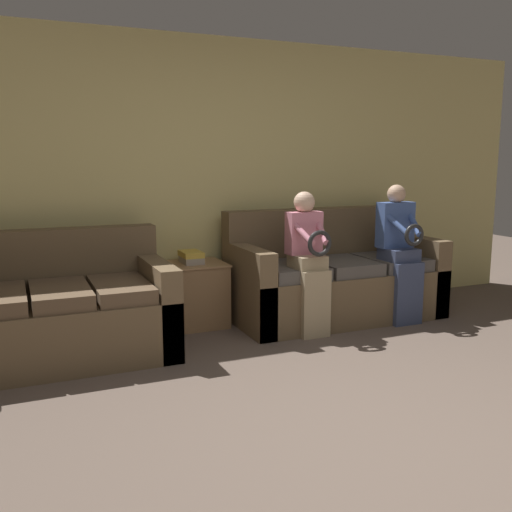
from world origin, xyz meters
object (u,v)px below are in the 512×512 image
object	(u,v)px
child_left_seated	(309,256)
side_shelf	(193,293)
couch_main	(333,280)
couch_side	(60,313)
child_right_seated	(400,248)
book_stack	(191,257)

from	to	relation	value
child_left_seated	side_shelf	xyz separation A→B (m)	(-0.82, 0.61, -0.38)
couch_main	couch_side	xyz separation A→B (m)	(-2.44, -0.14, -0.02)
couch_main	child_left_seated	bearing A→B (deg)	-141.74
side_shelf	child_left_seated	bearing A→B (deg)	-36.57
child_left_seated	child_right_seated	world-z (taller)	child_right_seated
couch_main	side_shelf	xyz separation A→B (m)	(-1.29, 0.24, -0.06)
side_shelf	book_stack	world-z (taller)	book_stack
couch_main	couch_side	bearing A→B (deg)	-176.73
child_left_seated	couch_main	bearing A→B (deg)	38.26
side_shelf	book_stack	xyz separation A→B (m)	(-0.01, 0.01, 0.33)
child_right_seated	couch_main	bearing A→B (deg)	141.96
couch_side	side_shelf	distance (m)	1.21
child_left_seated	book_stack	size ratio (longest dim) A/B	4.51
couch_side	child_left_seated	distance (m)	2.01
couch_main	side_shelf	bearing A→B (deg)	169.44
child_left_seated	book_stack	world-z (taller)	child_left_seated
book_stack	side_shelf	bearing A→B (deg)	-27.02
child_right_seated	side_shelf	distance (m)	1.90
couch_side	book_stack	distance (m)	1.24
couch_side	book_stack	size ratio (longest dim) A/B	6.03
couch_main	child_right_seated	world-z (taller)	child_right_seated
couch_side	child_right_seated	xyz separation A→B (m)	(2.91, -0.23, 0.34)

